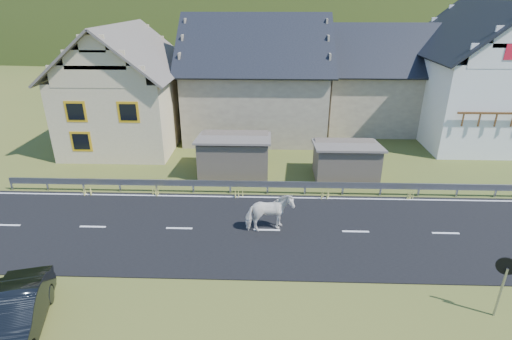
{
  "coord_description": "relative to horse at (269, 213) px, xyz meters",
  "views": [
    {
      "loc": [
        0.04,
        -15.49,
        9.73
      ],
      "look_at": [
        -0.54,
        1.54,
        2.33
      ],
      "focal_mm": 28.0,
      "sensor_mm": 36.0,
      "label": 1
    }
  ],
  "objects": [
    {
      "name": "conifer_patch",
      "position": [
        -55.1,
        110.01,
        5.08
      ],
      "size": [
        76.0,
        50.0,
        28.0
      ],
      "primitive_type": "ellipsoid",
      "color": "black",
      "rests_on": "ground"
    },
    {
      "name": "house_cream",
      "position": [
        -10.11,
        12.01,
        3.44
      ],
      "size": [
        7.8,
        9.8,
        8.3
      ],
      "color": "beige",
      "rests_on": "ground"
    },
    {
      "name": "road",
      "position": [
        -0.1,
        0.01,
        -0.9
      ],
      "size": [
        60.0,
        7.0,
        0.04
      ],
      "primitive_type": "cube",
      "color": "black",
      "rests_on": "ground"
    },
    {
      "name": "guardrail",
      "position": [
        -0.1,
        3.69,
        -0.36
      ],
      "size": [
        28.1,
        0.09,
        0.75
      ],
      "color": "#93969B",
      "rests_on": "ground"
    },
    {
      "name": "house_stone_b",
      "position": [
        8.9,
        17.01,
        3.31
      ],
      "size": [
        9.8,
        8.8,
        8.1
      ],
      "color": "tan",
      "rests_on": "ground"
    },
    {
      "name": "lane_markings",
      "position": [
        -0.1,
        0.01,
        -0.88
      ],
      "size": [
        60.0,
        6.6,
        0.01
      ],
      "primitive_type": "cube",
      "color": "silver",
      "rests_on": "road"
    },
    {
      "name": "car",
      "position": [
        -7.82,
        -6.25,
        -0.23
      ],
      "size": [
        2.59,
        4.45,
        1.39
      ],
      "primitive_type": "imported",
      "rotation": [
        0.0,
        0.0,
        0.28
      ],
      "color": "black",
      "rests_on": "ground"
    },
    {
      "name": "shed_left",
      "position": [
        -2.1,
        6.51,
        0.18
      ],
      "size": [
        4.3,
        3.3,
        2.4
      ],
      "primitive_type": "cube",
      "color": "#6B5C4E",
      "rests_on": "ground"
    },
    {
      "name": "mountain",
      "position": [
        4.9,
        180.01,
        -20.92
      ],
      "size": [
        440.0,
        280.0,
        260.0
      ],
      "primitive_type": "ellipsoid",
      "color": "#283D0F",
      "rests_on": "ground"
    },
    {
      "name": "traffic_mirror",
      "position": [
        7.5,
        -4.9,
        0.73
      ],
      "size": [
        0.59,
        0.3,
        2.25
      ],
      "rotation": [
        0.0,
        0.0,
        -0.41
      ],
      "color": "#93969B",
      "rests_on": "ground"
    },
    {
      "name": "shed_right",
      "position": [
        4.4,
        6.01,
        0.08
      ],
      "size": [
        3.8,
        2.9,
        2.2
      ],
      "primitive_type": "cube",
      "color": "#6B5C4E",
      "rests_on": "ground"
    },
    {
      "name": "house_stone_a",
      "position": [
        -1.1,
        15.01,
        3.71
      ],
      "size": [
        10.8,
        9.8,
        8.9
      ],
      "color": "tan",
      "rests_on": "ground"
    },
    {
      "name": "ground",
      "position": [
        -0.1,
        0.01,
        -0.92
      ],
      "size": [
        160.0,
        160.0,
        0.0
      ],
      "primitive_type": "plane",
      "color": "#3C501E",
      "rests_on": "ground"
    },
    {
      "name": "house_white",
      "position": [
        14.9,
        14.01,
        4.14
      ],
      "size": [
        8.8,
        10.8,
        9.7
      ],
      "color": "white",
      "rests_on": "ground"
    },
    {
      "name": "horse",
      "position": [
        0.0,
        0.0,
        0.0
      ],
      "size": [
        1.51,
        2.27,
        1.76
      ],
      "primitive_type": "imported",
      "rotation": [
        0.0,
        0.0,
        1.86
      ],
      "color": "white",
      "rests_on": "road"
    }
  ]
}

